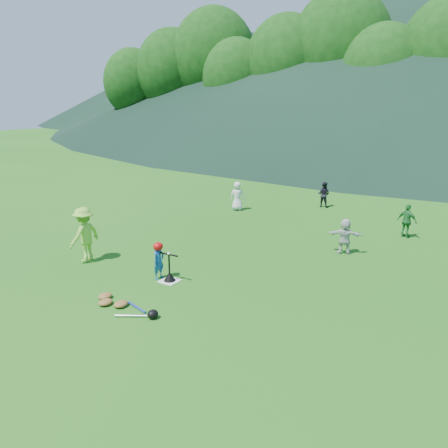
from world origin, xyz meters
name	(u,v)px	position (x,y,z in m)	size (l,w,h in m)	color
ground	(170,281)	(0.00, 0.00, 0.00)	(120.00, 120.00, 0.00)	#1D5D15
home_plate	(170,281)	(0.00, 0.00, 0.01)	(0.45, 0.45, 0.02)	silver
baseball	(169,253)	(0.00, 0.00, 0.74)	(0.08, 0.08, 0.08)	white
batter_child	(159,261)	(-0.35, 0.01, 0.47)	(0.34, 0.22, 0.93)	#144D89
adult_coach	(84,234)	(-2.93, -0.13, 0.77)	(1.00, 0.57, 1.54)	#86CB3B
fielder_a	(237,196)	(-2.43, 7.27, 0.59)	(0.58, 0.38, 1.19)	silver
fielder_b	(324,194)	(0.34, 9.76, 0.54)	(0.53, 0.41, 1.08)	black
fielder_c	(407,221)	(4.19, 7.08, 0.56)	(0.66, 0.27, 1.12)	#227331
fielder_d	(345,236)	(2.99, 4.41, 0.54)	(0.99, 0.32, 1.07)	silver
batting_tee	(170,276)	(0.00, 0.00, 0.13)	(0.30, 0.30, 0.68)	black
batter_gear	(159,247)	(-0.33, 0.01, 0.84)	(0.73, 0.26, 0.29)	#AE0B0C
equipment_pile	(120,304)	(0.00, -1.68, 0.07)	(1.80, 0.70, 0.19)	olive
outfield_fence	(405,151)	(0.00, 28.00, 0.70)	(70.07, 0.08, 1.33)	gray
tree_line	(432,53)	(0.20, 33.83, 8.21)	(70.04, 11.40, 14.82)	#382314
distant_hills	(432,39)	(-7.63, 81.81, 14.98)	(155.00, 140.00, 32.00)	black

